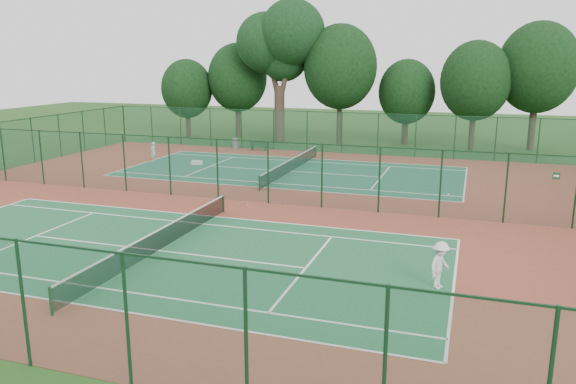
% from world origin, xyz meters
% --- Properties ---
extents(ground, '(120.00, 120.00, 0.00)m').
position_xyz_m(ground, '(0.00, 0.00, 0.00)').
color(ground, '#204816').
rests_on(ground, ground).
extents(red_pad, '(40.00, 36.00, 0.01)m').
position_xyz_m(red_pad, '(0.00, 0.00, 0.01)').
color(red_pad, brown).
rests_on(red_pad, ground).
extents(court_near, '(23.77, 10.97, 0.01)m').
position_xyz_m(court_near, '(0.00, -9.00, 0.01)').
color(court_near, '#1E5F36').
rests_on(court_near, red_pad).
extents(court_far, '(23.77, 10.97, 0.01)m').
position_xyz_m(court_far, '(0.00, 9.00, 0.01)').
color(court_far, '#1C593E').
rests_on(court_far, red_pad).
extents(fence_north, '(40.00, 0.09, 3.50)m').
position_xyz_m(fence_north, '(0.00, 18.00, 1.76)').
color(fence_north, '#1B5235').
rests_on(fence_north, ground).
extents(fence_divider, '(40.00, 0.09, 3.50)m').
position_xyz_m(fence_divider, '(0.00, 0.00, 1.76)').
color(fence_divider, '#18492F').
rests_on(fence_divider, ground).
extents(tennis_net_near, '(0.10, 12.90, 0.97)m').
position_xyz_m(tennis_net_near, '(0.00, -9.00, 0.54)').
color(tennis_net_near, '#153A1F').
rests_on(tennis_net_near, ground).
extents(tennis_net_far, '(0.10, 12.90, 0.97)m').
position_xyz_m(tennis_net_far, '(0.00, 9.00, 0.54)').
color(tennis_net_far, '#153A1F').
rests_on(tennis_net_far, ground).
extents(player_near, '(1.01, 1.25, 1.69)m').
position_xyz_m(player_near, '(11.38, -9.35, 0.86)').
color(player_near, silver).
rests_on(player_near, court_near).
extents(player_far, '(0.38, 0.58, 1.58)m').
position_xyz_m(player_far, '(-11.38, 9.14, 0.81)').
color(player_far, silver).
rests_on(player_far, court_far).
extents(trash_bin, '(0.62, 0.62, 1.00)m').
position_xyz_m(trash_bin, '(-7.93, 17.09, 0.51)').
color(trash_bin, gray).
rests_on(trash_bin, red_pad).
extents(bench, '(1.52, 0.48, 0.93)m').
position_xyz_m(bench, '(-5.71, 16.99, 0.49)').
color(bench, '#12351D').
rests_on(bench, red_pad).
extents(kit_bag, '(0.87, 0.41, 0.32)m').
position_xyz_m(kit_bag, '(-7.70, 9.27, 0.17)').
color(kit_bag, silver).
rests_on(kit_bag, red_pad).
extents(stray_ball_a, '(0.07, 0.07, 0.07)m').
position_xyz_m(stray_ball_a, '(0.65, -0.92, 0.04)').
color(stray_ball_a, gold).
rests_on(stray_ball_a, red_pad).
extents(stray_ball_b, '(0.07, 0.07, 0.07)m').
position_xyz_m(stray_ball_b, '(2.70, -0.46, 0.04)').
color(stray_ball_b, '#C7D231').
rests_on(stray_ball_b, red_pad).
extents(stray_ball_c, '(0.07, 0.07, 0.07)m').
position_xyz_m(stray_ball_c, '(0.04, -0.60, 0.04)').
color(stray_ball_c, gold).
rests_on(stray_ball_c, red_pad).
extents(big_tree, '(8.65, 6.33, 13.29)m').
position_xyz_m(big_tree, '(-5.65, 23.01, 9.41)').
color(big_tree, '#3A291F').
rests_on(big_tree, ground).
extents(evergreen_row, '(39.00, 5.00, 12.00)m').
position_xyz_m(evergreen_row, '(0.50, 24.25, 0.00)').
color(evergreen_row, black).
rests_on(evergreen_row, ground).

